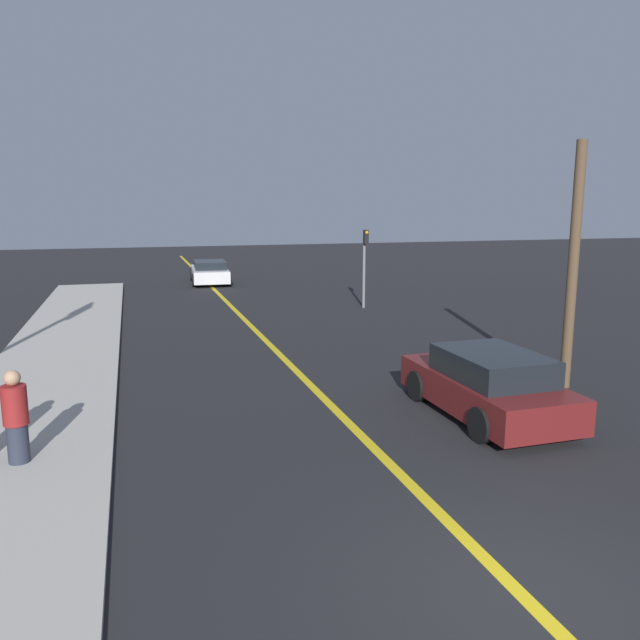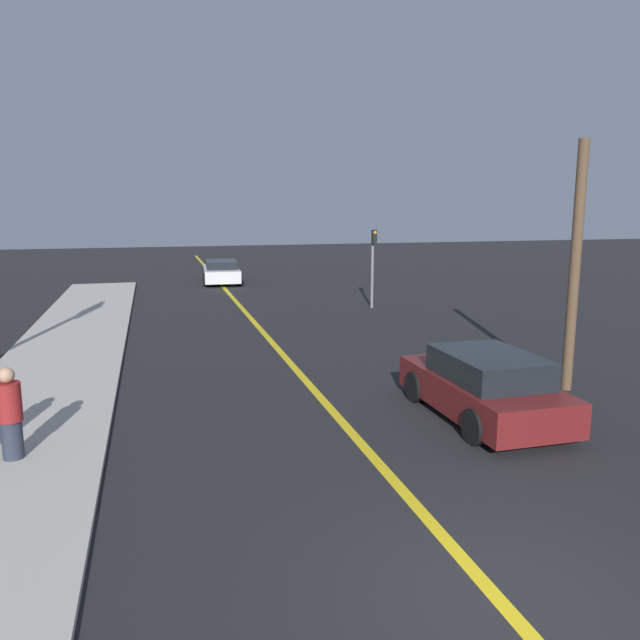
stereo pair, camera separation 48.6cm
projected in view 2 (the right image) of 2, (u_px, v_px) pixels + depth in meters
The scene contains 8 objects.
ground_plane at pixel (503, 604), 6.78m from camera, with size 120.00×120.00×0.00m, color black.
road_center_line at pixel (250, 318), 23.87m from camera, with size 0.20×60.00×0.01m.
sidewalk_left at pixel (71, 343), 19.30m from camera, with size 3.23×29.65×0.11m.
car_near_right_lane at pixel (484, 386), 12.58m from camera, with size 2.02×4.19×1.38m.
car_ahead_center at pixel (221, 272), 34.30m from camera, with size 2.20×4.68×1.24m.
pedestrian_near_curb at pixel (10, 414), 10.29m from camera, with size 0.40×0.40×1.56m.
traffic_light at pixel (373, 259), 25.68m from camera, with size 0.18×0.40×3.25m.
utility_pole at pixel (575, 268), 14.13m from camera, with size 0.24×0.24×5.70m.
Camera 2 is at (-3.50, -5.37, 4.29)m, focal length 35.00 mm.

